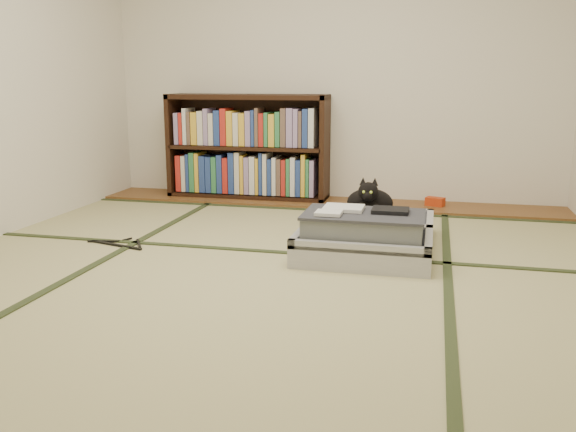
# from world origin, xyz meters

# --- Properties ---
(floor) EXTENTS (4.50, 4.50, 0.00)m
(floor) POSITION_xyz_m (0.00, 0.00, 0.00)
(floor) COLOR #BCB87D
(floor) RESTS_ON ground
(wood_strip) EXTENTS (4.00, 0.50, 0.02)m
(wood_strip) POSITION_xyz_m (0.00, 2.00, 0.01)
(wood_strip) COLOR brown
(wood_strip) RESTS_ON ground
(red_item) EXTENTS (0.17, 0.14, 0.07)m
(red_item) POSITION_xyz_m (0.92, 2.03, 0.06)
(red_item) COLOR #BA310E
(red_item) RESTS_ON wood_strip
(tatami_borders) EXTENTS (4.00, 4.50, 0.01)m
(tatami_borders) POSITION_xyz_m (0.00, 0.49, 0.00)
(tatami_borders) COLOR #2D381E
(tatami_borders) RESTS_ON ground
(bookcase) EXTENTS (1.44, 0.33, 0.93)m
(bookcase) POSITION_xyz_m (-0.74, 2.07, 0.45)
(bookcase) COLOR black
(bookcase) RESTS_ON wood_strip
(suitcase) EXTENTS (0.80, 1.07, 0.32)m
(suitcase) POSITION_xyz_m (0.51, 0.57, 0.11)
(suitcase) COLOR #B0B0B5
(suitcase) RESTS_ON floor
(cat) EXTENTS (0.36, 0.36, 0.29)m
(cat) POSITION_xyz_m (0.49, 0.86, 0.26)
(cat) COLOR black
(cat) RESTS_ON suitcase
(cable_coil) EXTENTS (0.11, 0.11, 0.03)m
(cable_coil) POSITION_xyz_m (0.67, 0.89, 0.17)
(cable_coil) COLOR white
(cable_coil) RESTS_ON suitcase
(hanger) EXTENTS (0.44, 0.25, 0.01)m
(hanger) POSITION_xyz_m (-1.09, 0.34, 0.01)
(hanger) COLOR black
(hanger) RESTS_ON floor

